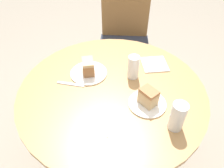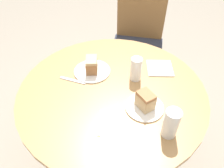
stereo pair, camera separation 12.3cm
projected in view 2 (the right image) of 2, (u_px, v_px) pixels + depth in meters
The scene contains 12 objects.
ground_plane at pixel (112, 153), 1.76m from camera, with size 8.00×8.00×0.00m, color gray.
table at pixel (112, 112), 1.40m from camera, with size 1.08×1.08×0.73m.
chair at pixel (138, 37), 2.11m from camera, with size 0.52×0.47×0.98m.
plate_near at pixel (92, 71), 1.37m from camera, with size 0.23×0.23×0.01m.
plate_far at pixel (144, 107), 1.16m from camera, with size 0.20×0.20×0.01m.
cake_slice_near at pixel (92, 65), 1.34m from camera, with size 0.08×0.11×0.09m.
cake_slice_far at pixel (145, 100), 1.12m from camera, with size 0.11×0.11×0.09m.
glass_lemonade at pixel (136, 70), 1.28m from camera, with size 0.07×0.07×0.15m.
glass_water at pixel (171, 124), 0.99m from camera, with size 0.07×0.07×0.16m.
napkin_stack at pixel (160, 68), 1.39m from camera, with size 0.17×0.17×0.01m.
fork at pixel (73, 80), 1.31m from camera, with size 0.17×0.06×0.00m.
spoon at pixel (100, 122), 1.09m from camera, with size 0.02×0.15×0.00m.
Camera 2 is at (0.09, -0.89, 1.62)m, focal length 35.00 mm.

